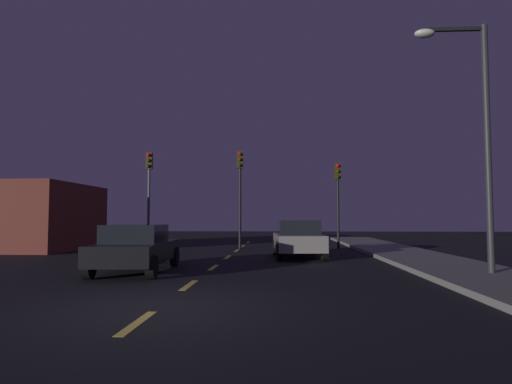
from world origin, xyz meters
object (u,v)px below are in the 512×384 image
traffic_signal_center (240,181)px  car_stopped_ahead (298,239)px  traffic_signal_right (338,188)px  street_lamp_right (475,123)px  car_adjacent_lane (137,248)px  traffic_signal_left (149,181)px

traffic_signal_center → car_stopped_ahead: traffic_signal_center is taller
traffic_signal_right → street_lamp_right: street_lamp_right is taller
traffic_signal_right → car_stopped_ahead: bearing=-114.2°
traffic_signal_right → street_lamp_right: 11.43m
traffic_signal_right → car_stopped_ahead: (-2.31, -5.14, -2.42)m
traffic_signal_right → street_lamp_right: bearing=-78.5°
traffic_signal_right → car_adjacent_lane: size_ratio=1.02×
traffic_signal_left → car_adjacent_lane: (2.82, -10.35, -2.88)m
traffic_signal_center → street_lamp_right: (7.46, -11.16, 0.58)m
traffic_signal_left → car_stopped_ahead: traffic_signal_left is taller
traffic_signal_right → car_stopped_ahead: size_ratio=1.06×
traffic_signal_left → street_lamp_right: street_lamp_right is taller
traffic_signal_center → car_adjacent_lane: traffic_signal_center is taller
traffic_signal_left → traffic_signal_center: size_ratio=1.00×
car_stopped_ahead → street_lamp_right: (4.59, -6.02, 3.42)m
traffic_signal_right → car_adjacent_lane: 12.91m
traffic_signal_right → car_stopped_ahead: traffic_signal_right is taller
traffic_signal_left → street_lamp_right: (12.40, -11.16, 0.59)m
traffic_signal_center → car_stopped_ahead: bearing=-60.9°
traffic_signal_left → street_lamp_right: size_ratio=0.75×
traffic_signal_left → traffic_signal_right: bearing=-0.0°
car_stopped_ahead → street_lamp_right: bearing=-52.7°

